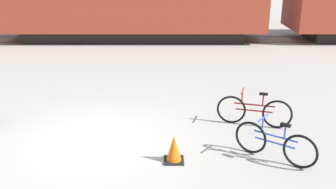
% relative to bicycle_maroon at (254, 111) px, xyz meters
% --- Properties ---
extents(ground_plane, '(80.00, 80.00, 0.00)m').
position_rel_bicycle_maroon_xyz_m(ground_plane, '(-3.72, -0.91, -0.38)').
color(ground_plane, '#A8A399').
extents(rail_near, '(51.79, 0.07, 0.01)m').
position_rel_bicycle_maroon_xyz_m(rail_near, '(-3.72, 9.60, -0.37)').
color(rail_near, '#4C4238').
rests_on(rail_near, ground_plane).
extents(rail_far, '(51.79, 0.07, 0.01)m').
position_rel_bicycle_maroon_xyz_m(rail_far, '(-3.72, 11.04, -0.37)').
color(rail_far, '#4C4238').
rests_on(rail_far, ground_plane).
extents(bicycle_maroon, '(1.74, 0.58, 0.88)m').
position_rel_bicycle_maroon_xyz_m(bicycle_maroon, '(0.00, 0.00, 0.00)').
color(bicycle_maroon, black).
rests_on(bicycle_maroon, ground_plane).
extents(bicycle_blue, '(1.42, 1.08, 0.86)m').
position_rel_bicycle_maroon_xyz_m(bicycle_blue, '(0.06, -1.70, -0.01)').
color(bicycle_blue, black).
rests_on(bicycle_blue, ground_plane).
extents(traffic_cone, '(0.40, 0.40, 0.55)m').
position_rel_bicycle_maroon_xyz_m(traffic_cone, '(-1.95, -1.75, -0.12)').
color(traffic_cone, black).
rests_on(traffic_cone, ground_plane).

